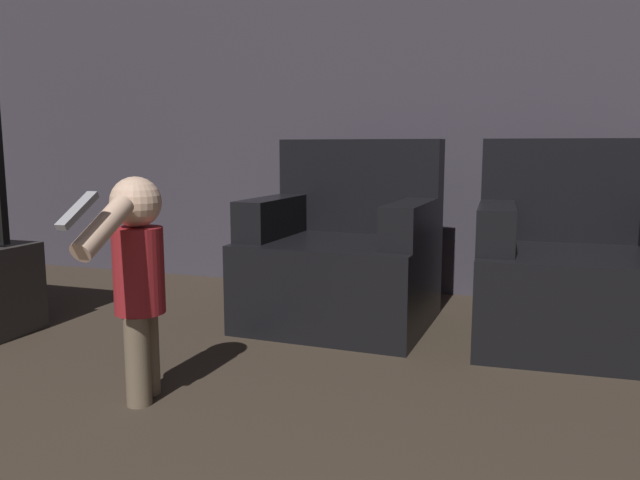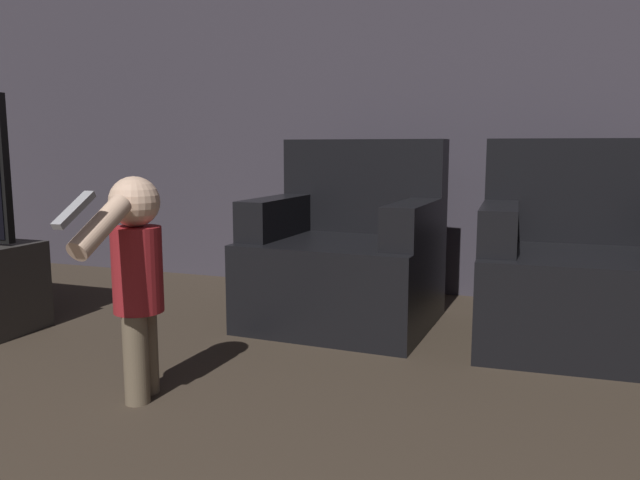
{
  "view_description": "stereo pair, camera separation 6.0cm",
  "coord_description": "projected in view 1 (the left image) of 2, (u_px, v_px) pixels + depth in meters",
  "views": [
    {
      "loc": [
        0.63,
        0.69,
        0.89
      ],
      "look_at": [
        -0.17,
        3.08,
        0.52
      ],
      "focal_mm": 35.0,
      "sensor_mm": 36.0,
      "label": 1
    },
    {
      "loc": [
        0.68,
        0.71,
        0.89
      ],
      "look_at": [
        -0.17,
        3.08,
        0.52
      ],
      "focal_mm": 35.0,
      "sensor_mm": 36.0,
      "label": 2
    }
  ],
  "objects": [
    {
      "name": "person_toddler",
      "position": [
        137.0,
        271.0,
        2.15
      ],
      "size": [
        0.17,
        0.54,
        0.79
      ],
      "rotation": [
        0.0,
        0.0,
        1.84
      ],
      "color": "brown",
      "rests_on": "ground_plane"
    },
    {
      "name": "armchair_right",
      "position": [
        577.0,
        272.0,
        2.84
      ],
      "size": [
        0.92,
        0.84,
        0.93
      ],
      "rotation": [
        0.0,
        0.0,
        0.04
      ],
      "color": "black",
      "rests_on": "ground_plane"
    },
    {
      "name": "wall_back",
      "position": [
        424.0,
        78.0,
        3.71
      ],
      "size": [
        8.4,
        0.05,
        2.6
      ],
      "color": "#3D3842",
      "rests_on": "ground_plane"
    },
    {
      "name": "armchair_left",
      "position": [
        343.0,
        259.0,
        3.19
      ],
      "size": [
        0.92,
        0.84,
        0.93
      ],
      "rotation": [
        0.0,
        0.0,
        -0.04
      ],
      "color": "black",
      "rests_on": "ground_plane"
    }
  ]
}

